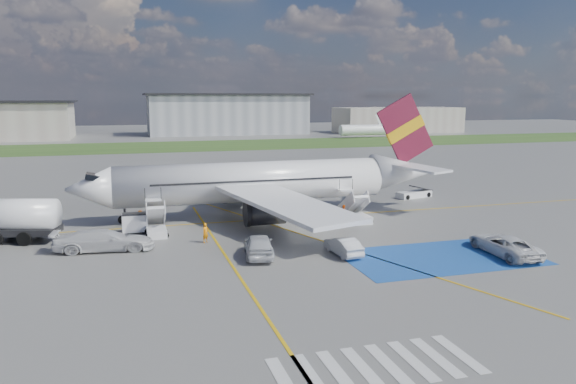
{
  "coord_description": "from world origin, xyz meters",
  "views": [
    {
      "loc": [
        -11.97,
        -38.79,
        11.62
      ],
      "look_at": [
        1.56,
        6.73,
        3.5
      ],
      "focal_mm": 35.0,
      "sensor_mm": 36.0,
      "label": 1
    }
  ],
  "objects_px": {
    "car_silver_a": "(259,245)",
    "airliner": "(266,181)",
    "van_white_a": "(504,241)",
    "van_white_b": "(103,237)",
    "gpu_cart": "(135,224)",
    "belt_loader": "(414,194)",
    "car_silver_b": "(343,246)"
  },
  "relations": [
    {
      "from": "car_silver_a",
      "to": "airliner",
      "type": "bearing_deg",
      "value": -97.21
    },
    {
      "from": "airliner",
      "to": "van_white_a",
      "type": "xyz_separation_m",
      "value": [
        13.44,
        -18.6,
        -2.4
      ]
    },
    {
      "from": "van_white_a",
      "to": "van_white_b",
      "type": "relative_size",
      "value": 0.95
    },
    {
      "from": "van_white_b",
      "to": "gpu_cart",
      "type": "bearing_deg",
      "value": -18.29
    },
    {
      "from": "car_silver_a",
      "to": "belt_loader",
      "type": "bearing_deg",
      "value": -131.69
    },
    {
      "from": "car_silver_b",
      "to": "belt_loader",
      "type": "bearing_deg",
      "value": -134.67
    },
    {
      "from": "airliner",
      "to": "van_white_b",
      "type": "bearing_deg",
      "value": -148.92
    },
    {
      "from": "gpu_cart",
      "to": "van_white_b",
      "type": "distance_m",
      "value": 5.7
    },
    {
      "from": "gpu_cart",
      "to": "car_silver_b",
      "type": "distance_m",
      "value": 18.57
    },
    {
      "from": "car_silver_a",
      "to": "van_white_b",
      "type": "distance_m",
      "value": 12.0
    },
    {
      "from": "belt_loader",
      "to": "airliner",
      "type": "bearing_deg",
      "value": 178.63
    },
    {
      "from": "car_silver_b",
      "to": "van_white_b",
      "type": "relative_size",
      "value": 0.73
    },
    {
      "from": "van_white_a",
      "to": "van_white_b",
      "type": "bearing_deg",
      "value": -14.41
    },
    {
      "from": "car_silver_b",
      "to": "van_white_a",
      "type": "xyz_separation_m",
      "value": [
        11.51,
        -3.24,
        0.32
      ]
    },
    {
      "from": "car_silver_b",
      "to": "van_white_b",
      "type": "height_order",
      "value": "van_white_b"
    },
    {
      "from": "airliner",
      "to": "car_silver_b",
      "type": "xyz_separation_m",
      "value": [
        1.93,
        -15.36,
        -2.72
      ]
    },
    {
      "from": "van_white_b",
      "to": "airliner",
      "type": "bearing_deg",
      "value": -52.17
    },
    {
      "from": "van_white_a",
      "to": "belt_loader",
      "type": "bearing_deg",
      "value": -99.32
    },
    {
      "from": "car_silver_a",
      "to": "car_silver_b",
      "type": "xyz_separation_m",
      "value": [
        6.13,
        -1.32,
        -0.19
      ]
    },
    {
      "from": "gpu_cart",
      "to": "car_silver_a",
      "type": "distance_m",
      "value": 13.21
    },
    {
      "from": "gpu_cart",
      "to": "van_white_b",
      "type": "height_order",
      "value": "van_white_b"
    },
    {
      "from": "car_silver_a",
      "to": "van_white_b",
      "type": "height_order",
      "value": "van_white_b"
    },
    {
      "from": "gpu_cart",
      "to": "car_silver_a",
      "type": "xyz_separation_m",
      "value": [
        8.53,
        -10.08,
        0.08
      ]
    },
    {
      "from": "belt_loader",
      "to": "car_silver_b",
      "type": "relative_size",
      "value": 1.2
    },
    {
      "from": "airliner",
      "to": "gpu_cart",
      "type": "bearing_deg",
      "value": -162.7
    },
    {
      "from": "car_silver_b",
      "to": "van_white_b",
      "type": "distance_m",
      "value": 18.18
    },
    {
      "from": "airliner",
      "to": "van_white_b",
      "type": "xyz_separation_m",
      "value": [
        -15.13,
        -9.12,
        -2.3
      ]
    },
    {
      "from": "airliner",
      "to": "van_white_b",
      "type": "distance_m",
      "value": 17.82
    },
    {
      "from": "car_silver_a",
      "to": "van_white_a",
      "type": "height_order",
      "value": "van_white_a"
    },
    {
      "from": "gpu_cart",
      "to": "van_white_b",
      "type": "xyz_separation_m",
      "value": [
        -2.41,
        -5.16,
        0.31
      ]
    },
    {
      "from": "airliner",
      "to": "gpu_cart",
      "type": "height_order",
      "value": "airliner"
    },
    {
      "from": "gpu_cart",
      "to": "car_silver_a",
      "type": "height_order",
      "value": "gpu_cart"
    }
  ]
}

